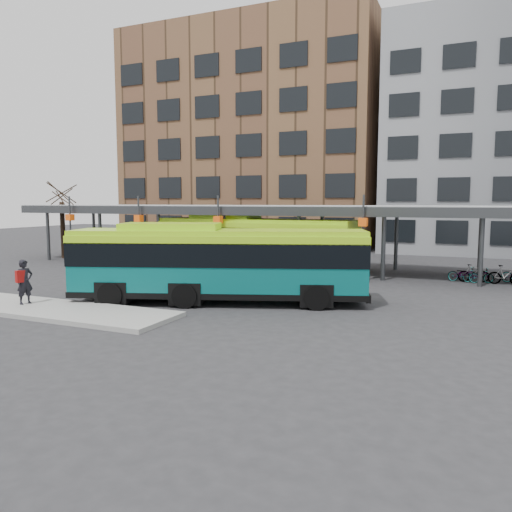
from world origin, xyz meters
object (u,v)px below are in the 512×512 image
(bus_front, at_px, (218,261))
(bus_rear, at_px, (253,241))
(pedestrian, at_px, (25,281))
(tree, at_px, (63,227))

(bus_front, distance_m, bus_rear, 10.37)
(bus_front, distance_m, pedestrian, 8.05)
(bus_front, height_order, pedestrian, bus_front)
(bus_front, bearing_deg, pedestrian, -167.67)
(bus_rear, distance_m, pedestrian, 14.85)
(bus_rear, bearing_deg, pedestrian, -102.06)
(tree, height_order, bus_front, tree)
(bus_front, height_order, bus_rear, bus_rear)
(pedestrian, bearing_deg, bus_front, -43.61)
(tree, xyz_separation_m, pedestrian, (12.58, -14.90, -1.31))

